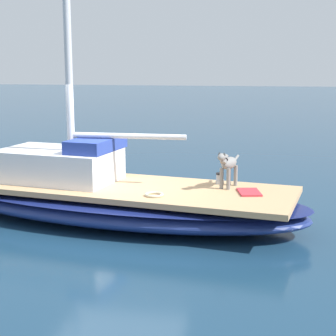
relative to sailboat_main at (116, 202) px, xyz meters
name	(u,v)px	position (x,y,z in m)	size (l,w,h in m)	color
ground_plane	(116,219)	(0.00, 0.00, -0.34)	(120.00, 120.00, 0.00)	navy
sailboat_main	(116,202)	(0.00, 0.00, 0.00)	(3.68, 7.55, 0.66)	navy
cabin_house	(62,163)	(0.20, 1.10, 0.67)	(1.75, 2.43, 0.84)	silver
dog_grey	(228,165)	(0.12, -2.08, 0.75)	(0.92, 0.39, 0.70)	gray
deck_winch	(220,179)	(0.41, -1.92, 0.42)	(0.16, 0.16, 0.21)	#B7B7BC
coiled_rope	(154,195)	(-0.72, -0.89, 0.35)	(0.32, 0.32, 0.04)	beige
deck_towel	(249,192)	(-0.23, -2.48, 0.34)	(0.56, 0.36, 0.03)	#C6333D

